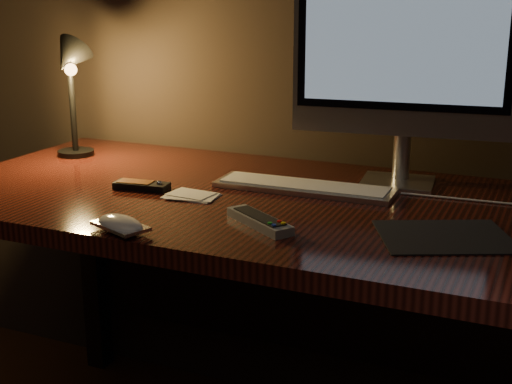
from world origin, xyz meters
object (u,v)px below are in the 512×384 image
at_px(media_remote, 142,185).
at_px(desk, 284,242).
at_px(mouse, 120,227).
at_px(monitor, 404,48).
at_px(tv_remote, 259,221).
at_px(keyboard, 304,187).
at_px(desk_lamp, 70,75).

bearing_deg(media_remote, desk, 15.83).
bearing_deg(mouse, monitor, 75.49).
height_order(monitor, mouse, monitor).
xyz_separation_m(monitor, mouse, (-0.40, -0.56, -0.31)).
bearing_deg(monitor, desk, -151.81).
distance_m(monitor, tv_remote, 0.55).
bearing_deg(tv_remote, desk, 134.57).
xyz_separation_m(mouse, media_remote, (-0.13, 0.28, -0.00)).
height_order(keyboard, tv_remote, tv_remote).
bearing_deg(desk_lamp, tv_remote, -42.40).
distance_m(monitor, keyboard, 0.39).
bearing_deg(monitor, mouse, -131.89).
height_order(desk, keyboard, keyboard).
distance_m(tv_remote, desk_lamp, 0.80).
distance_m(media_remote, desk_lamp, 0.45).
bearing_deg(desk_lamp, mouse, -62.38).
bearing_deg(media_remote, desk_lamp, 143.23).
bearing_deg(mouse, media_remote, 136.31).
distance_m(keyboard, mouse, 0.47).
xyz_separation_m(media_remote, tv_remote, (0.36, -0.13, 0.00)).
distance_m(desk, keyboard, 0.14).
relative_size(media_remote, tv_remote, 0.77).
xyz_separation_m(monitor, desk_lamp, (-0.87, -0.09, -0.09)).
xyz_separation_m(desk, monitor, (0.23, 0.15, 0.45)).
bearing_deg(tv_remote, desk_lamp, -171.47).
bearing_deg(tv_remote, media_remote, -166.75).
relative_size(desk, desk_lamp, 4.76).
distance_m(monitor, media_remote, 0.68).
xyz_separation_m(desk, keyboard, (0.04, 0.02, 0.14)).
height_order(monitor, media_remote, monitor).
xyz_separation_m(monitor, media_remote, (-0.53, -0.28, -0.31)).
xyz_separation_m(keyboard, desk_lamp, (-0.68, 0.05, 0.22)).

